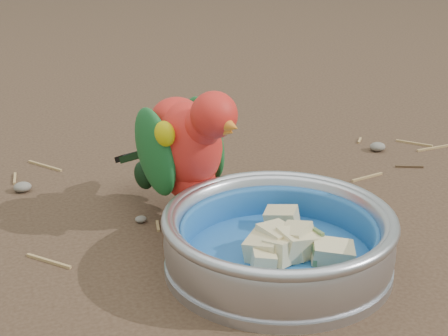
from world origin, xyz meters
name	(u,v)px	position (x,y,z in m)	size (l,w,h in m)	color
ground	(250,298)	(0.00, 0.00, 0.00)	(60.00, 60.00, 0.00)	#443021
food_bowl	(278,261)	(0.05, 0.04, 0.01)	(0.23, 0.23, 0.02)	#B2B2BA
bowl_wall	(279,235)	(0.05, 0.04, 0.04)	(0.23, 0.23, 0.04)	#B2B2BA
fruit_wedges	(279,241)	(0.05, 0.04, 0.03)	(0.14, 0.14, 0.03)	#D4C18A
lory_parrot	(187,157)	(-0.01, 0.18, 0.08)	(0.09, 0.20, 0.16)	red
ground_debris	(197,281)	(-0.04, 0.04, 0.00)	(0.90, 0.80, 0.01)	#A6824F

